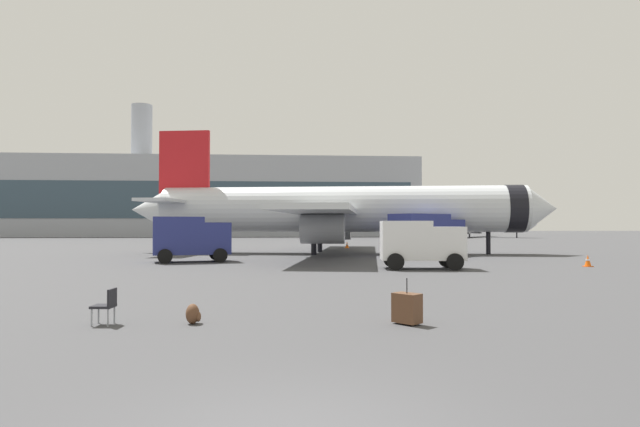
{
  "coord_description": "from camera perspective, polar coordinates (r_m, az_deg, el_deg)",
  "views": [
    {
      "loc": [
        -0.16,
        -5.9,
        2.37
      ],
      "look_at": [
        1.88,
        22.86,
        3.0
      ],
      "focal_mm": 29.77,
      "sensor_mm": 36.0,
      "label": 1
    }
  ],
  "objects": [
    {
      "name": "terminal_building",
      "position": [
        118.37,
        -13.04,
        1.66
      ],
      "size": [
        93.64,
        21.15,
        28.42
      ],
      "color": "#9EA3AD",
      "rests_on": "ground"
    },
    {
      "name": "airplane_taxiing",
      "position": [
        107.16,
        16.11,
        -1.15
      ],
      "size": [
        20.66,
        18.98,
        7.04
      ],
      "color": "silver",
      "rests_on": "ground"
    },
    {
      "name": "fuel_truck",
      "position": [
        40.97,
        11.39,
        -2.06
      ],
      "size": [
        6.35,
        5.25,
        3.2
      ],
      "color": "navy",
      "rests_on": "ground"
    },
    {
      "name": "gate_chair",
      "position": [
        13.74,
        -21.97,
        -9.01
      ],
      "size": [
        0.52,
        0.52,
        0.86
      ],
      "color": "black",
      "rests_on": "ground"
    },
    {
      "name": "cargo_van",
      "position": [
        29.22,
        10.78,
        -3.04
      ],
      "size": [
        4.58,
        2.72,
        2.6
      ],
      "color": "white",
      "rests_on": "ground"
    },
    {
      "name": "safety_cone_far",
      "position": [
        33.94,
        26.85,
        -4.56
      ],
      "size": [
        0.44,
        0.44,
        0.68
      ],
      "color": "#F2590C",
      "rests_on": "ground"
    },
    {
      "name": "service_truck",
      "position": [
        35.14,
        -13.74,
        -2.46
      ],
      "size": [
        5.19,
        3.46,
        2.9
      ],
      "color": "navy",
      "rests_on": "ground"
    },
    {
      "name": "traveller_backpack",
      "position": [
        13.3,
        -13.47,
        -10.48
      ],
      "size": [
        0.36,
        0.4,
        0.48
      ],
      "color": "brown",
      "rests_on": "ground"
    },
    {
      "name": "rolling_suitcase",
      "position": [
        13.03,
        9.33,
        -9.98
      ],
      "size": [
        0.72,
        0.75,
        1.1
      ],
      "color": "brown",
      "rests_on": "ground"
    },
    {
      "name": "airplane_at_gate",
      "position": [
        44.3,
        1.95,
        0.41
      ],
      "size": [
        35.68,
        32.35,
        10.5
      ],
      "color": "silver",
      "rests_on": "ground"
    },
    {
      "name": "safety_cone_mid",
      "position": [
        54.55,
        2.93,
        -3.39
      ],
      "size": [
        0.44,
        0.44,
        0.68
      ],
      "color": "#F2590C",
      "rests_on": "ground"
    },
    {
      "name": "safety_cone_near",
      "position": [
        45.21,
        14.38,
        -3.78
      ],
      "size": [
        0.44,
        0.44,
        0.7
      ],
      "color": "#F2590C",
      "rests_on": "ground"
    }
  ]
}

